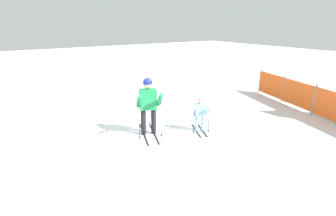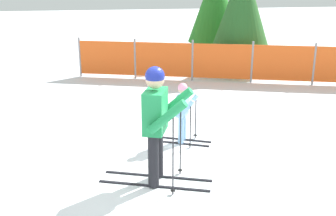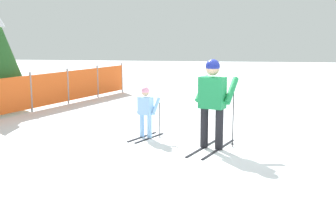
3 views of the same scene
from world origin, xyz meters
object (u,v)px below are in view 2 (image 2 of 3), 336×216
(conifer_far, at_px, (215,1))
(skier_child, at_px, (183,108))
(skier_adult, at_px, (157,115))
(conifer_near, at_px, (242,5))
(safety_fence, at_px, (252,62))

(conifer_far, bearing_deg, skier_child, -109.07)
(skier_adult, relative_size, skier_child, 1.57)
(skier_child, relative_size, conifer_near, 0.34)
(skier_child, height_order, conifer_near, conifer_near)
(skier_child, distance_m, conifer_far, 7.57)
(skier_adult, bearing_deg, conifer_near, 82.25)
(skier_adult, distance_m, conifer_near, 7.48)
(conifer_far, distance_m, conifer_near, 1.93)
(skier_child, bearing_deg, skier_adult, -90.65)
(safety_fence, height_order, conifer_near, conifer_near)
(skier_adult, relative_size, safety_fence, 0.18)
(skier_child, relative_size, safety_fence, 0.12)
(safety_fence, xyz_separation_m, conifer_far, (-0.30, 3.04, 1.46))
(skier_adult, bearing_deg, skier_child, 85.08)
(safety_fence, xyz_separation_m, conifer_near, (0.01, 1.13, 1.47))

